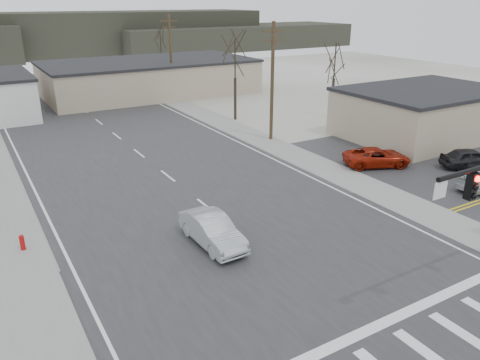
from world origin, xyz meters
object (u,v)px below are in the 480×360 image
object	(u,v)px
sedan_crossing	(212,230)
car_parked_dark_b	(406,129)
car_parked_red	(377,157)
car_far_a	(119,86)
car_far_b	(7,86)
fire_hydrant	(22,242)
car_parked_dark_a	(470,158)

from	to	relation	value
sedan_crossing	car_parked_dark_b	world-z (taller)	sedan_crossing
sedan_crossing	car_parked_red	xyz separation A→B (m)	(16.05, 4.32, -0.09)
car_parked_red	car_far_a	bearing A→B (deg)	34.01
sedan_crossing	car_far_b	world-z (taller)	sedan_crossing
car_far_a	car_parked_red	world-z (taller)	car_far_a
car_far_a	car_parked_dark_b	world-z (taller)	car_far_a
fire_hydrant	car_parked_dark_a	world-z (taller)	car_parked_dark_a
sedan_crossing	car_parked_dark_a	distance (m)	21.66
fire_hydrant	car_far_a	bearing A→B (deg)	66.50
sedan_crossing	car_far_a	distance (m)	44.33
sedan_crossing	car_parked_dark_a	size ratio (longest dim) A/B	1.08
car_far_a	car_far_b	size ratio (longest dim) A/B	1.32
car_far_a	car_parked_red	size ratio (longest dim) A/B	1.13
sedan_crossing	car_far_b	size ratio (longest dim) A/B	1.11
fire_hydrant	car_parked_dark_a	distance (m)	30.27
car_far_a	car_parked_red	distance (m)	39.84
car_parked_red	car_parked_dark_a	distance (m)	6.77
car_far_a	car_parked_dark_a	distance (m)	44.87
car_far_a	car_parked_dark_a	world-z (taller)	car_far_a
sedan_crossing	car_parked_dark_b	xyz separation A→B (m)	(24.45, 8.88, -0.15)
fire_hydrant	car_far_a	xyz separation A→B (m)	(17.04, 39.19, 0.40)
fire_hydrant	car_far_b	size ratio (longest dim) A/B	0.21
car_parked_dark_a	fire_hydrant	bearing A→B (deg)	106.33
fire_hydrant	sedan_crossing	distance (m)	9.42
sedan_crossing	car_far_a	size ratio (longest dim) A/B	0.84
car_far_a	car_far_b	distance (m)	15.00
sedan_crossing	car_far_a	bearing A→B (deg)	76.94
car_far_b	sedan_crossing	bearing A→B (deg)	-96.59
fire_hydrant	sedan_crossing	bearing A→B (deg)	-27.09
car_far_a	car_far_b	world-z (taller)	car_far_a
fire_hydrant	car_parked_red	xyz separation A→B (m)	(24.43, 0.04, 0.26)
car_far_a	car_parked_dark_b	xyz separation A→B (m)	(15.79, -34.59, -0.18)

